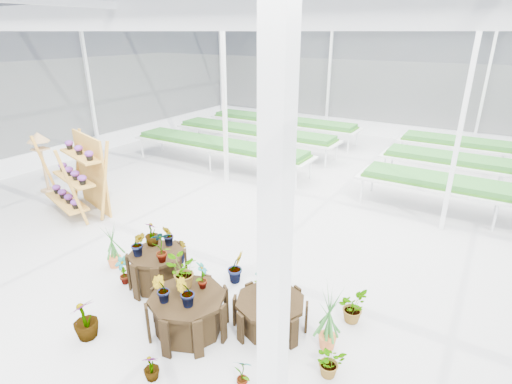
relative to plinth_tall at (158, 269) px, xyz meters
The scene contains 10 objects.
ground_plane 1.40m from the plinth_tall, 46.28° to the left, with size 24.00×24.00×0.00m, color gray.
greenhouse_shell 2.35m from the plinth_tall, 46.28° to the left, with size 18.00×24.00×4.50m, color white, non-canonical shape.
steel_frame 2.35m from the plinth_tall, 46.28° to the left, with size 18.00×24.00×4.50m, color silver, non-canonical shape.
nursery_benches 8.24m from the plinth_tall, 83.46° to the left, with size 16.00×7.00×0.84m, color silver, non-canonical shape.
plinth_tall is the anchor object (origin of this frame).
plinth_mid 1.34m from the plinth_tall, 26.57° to the right, with size 1.18×1.18×0.62m, color black.
plinth_low 2.20m from the plinth_tall, ahead, with size 1.09×1.09×0.49m, color black.
shelf_rack 4.15m from the plinth_tall, 161.83° to the left, with size 1.80×0.95×1.90m, color #BB8733, non-canonical shape.
bird_table 6.11m from the plinth_tall, 164.06° to the left, with size 0.41×0.41×1.71m, color #A47D4E, non-canonical shape.
nursery_plants 1.08m from the plinth_tall, ahead, with size 4.94×2.84×1.25m.
Camera 1 is at (3.63, -5.16, 4.20)m, focal length 28.00 mm.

